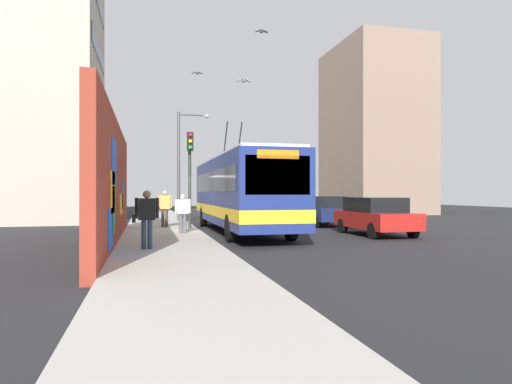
% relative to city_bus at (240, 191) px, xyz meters
% --- Properties ---
extents(ground_plane, '(80.00, 80.00, 0.00)m').
position_rel_city_bus_xyz_m(ground_plane, '(0.02, 1.80, -1.87)').
color(ground_plane, '#232326').
extents(sidewalk_slab, '(48.00, 3.20, 0.15)m').
position_rel_city_bus_xyz_m(sidewalk_slab, '(0.02, 3.40, -1.79)').
color(sidewalk_slab, '#ADA8A0').
rests_on(sidewalk_slab, ground_plane).
extents(graffiti_wall, '(13.95, 0.32, 4.15)m').
position_rel_city_bus_xyz_m(graffiti_wall, '(-4.02, 5.15, 0.20)').
color(graffiti_wall, maroon).
rests_on(graffiti_wall, ground_plane).
extents(building_far_left, '(8.98, 7.95, 20.87)m').
position_rel_city_bus_xyz_m(building_far_left, '(10.41, 11.00, 8.57)').
color(building_far_left, '#B2A899').
rests_on(building_far_left, ground_plane).
extents(building_far_right, '(9.19, 6.72, 14.50)m').
position_rel_city_bus_xyz_m(building_far_right, '(16.08, -15.20, 5.38)').
color(building_far_right, gray).
rests_on(building_far_right, ground_plane).
extents(city_bus, '(12.33, 2.56, 5.15)m').
position_rel_city_bus_xyz_m(city_bus, '(0.00, 0.00, 0.00)').
color(city_bus, navy).
rests_on(city_bus, ground_plane).
extents(parked_car_red, '(4.24, 1.92, 1.58)m').
position_rel_city_bus_xyz_m(parked_car_red, '(-2.78, -5.20, -1.04)').
color(parked_car_red, '#B21E19').
rests_on(parked_car_red, ground_plane).
extents(parked_car_navy, '(4.42, 1.93, 1.58)m').
position_rel_city_bus_xyz_m(parked_car_navy, '(3.08, -5.20, -1.03)').
color(parked_car_navy, navy).
rests_on(parked_car_navy, ground_plane).
extents(parked_car_champagne, '(4.23, 1.79, 1.58)m').
position_rel_city_bus_xyz_m(parked_car_champagne, '(9.39, -5.20, -1.04)').
color(parked_car_champagne, '#C6B793').
rests_on(parked_car_champagne, ground_plane).
extents(parked_car_dark_gray, '(4.68, 1.76, 1.58)m').
position_rel_city_bus_xyz_m(parked_car_dark_gray, '(14.80, -5.20, -1.04)').
color(parked_car_dark_gray, '#38383D').
rests_on(parked_car_dark_gray, ground_plane).
extents(pedestrian_at_curb, '(0.22, 0.64, 1.56)m').
position_rel_city_bus_xyz_m(pedestrian_at_curb, '(-1.56, 2.65, -0.82)').
color(pedestrian_at_curb, '#595960').
rests_on(pedestrian_at_curb, sidewalk_slab).
extents(pedestrian_midblock, '(0.23, 0.69, 1.73)m').
position_rel_city_bus_xyz_m(pedestrian_midblock, '(1.85, 3.23, -0.70)').
color(pedestrian_midblock, '#3F3326').
rests_on(pedestrian_midblock, sidewalk_slab).
extents(pedestrian_near_wall, '(0.23, 0.75, 1.69)m').
position_rel_city_bus_xyz_m(pedestrian_near_wall, '(-6.52, 4.07, -0.72)').
color(pedestrian_near_wall, '#2D3F59').
rests_on(pedestrian_near_wall, sidewalk_slab).
extents(traffic_light, '(0.49, 0.28, 4.38)m').
position_rel_city_bus_xyz_m(traffic_light, '(0.75, 2.15, 1.22)').
color(traffic_light, '#2D382D').
rests_on(traffic_light, sidewalk_slab).
extents(street_lamp, '(0.44, 1.86, 6.33)m').
position_rel_city_bus_xyz_m(street_lamp, '(6.75, 2.03, 1.94)').
color(street_lamp, '#4C4C51').
rests_on(street_lamp, sidewalk_slab).
extents(flying_pigeons, '(5.87, 4.50, 3.76)m').
position_rel_city_bus_xyz_m(flying_pigeons, '(-0.57, 1.12, 6.24)').
color(flying_pigeons, slate).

